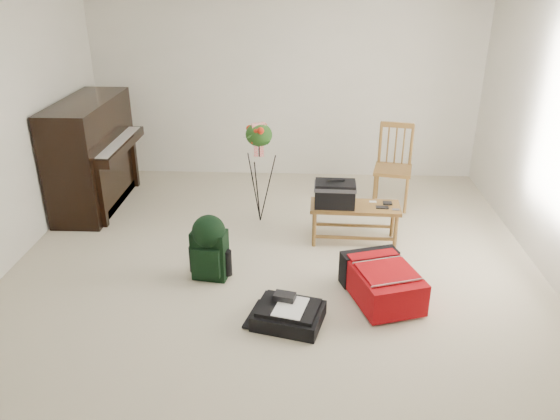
# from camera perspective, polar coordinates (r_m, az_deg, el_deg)

# --- Properties ---
(floor) EXTENTS (5.00, 5.50, 0.01)m
(floor) POSITION_cam_1_polar(r_m,az_deg,el_deg) (5.06, -0.71, -7.11)
(floor) COLOR beige
(floor) RESTS_ON ground
(wall_back) EXTENTS (5.00, 0.04, 2.50)m
(wall_back) POSITION_cam_1_polar(r_m,az_deg,el_deg) (7.19, 0.58, 13.23)
(wall_back) COLOR white
(wall_back) RESTS_ON floor
(piano) EXTENTS (0.71, 1.50, 1.25)m
(piano) POSITION_cam_1_polar(r_m,az_deg,el_deg) (6.71, -18.94, 5.33)
(piano) COLOR black
(piano) RESTS_ON floor
(bench) EXTENTS (0.92, 0.39, 0.70)m
(bench) POSITION_cam_1_polar(r_m,az_deg,el_deg) (5.51, 6.43, 1.27)
(bench) COLOR brown
(bench) RESTS_ON floor
(dining_chair) EXTENTS (0.50, 0.50, 0.97)m
(dining_chair) POSITION_cam_1_polar(r_m,az_deg,el_deg) (6.51, 11.68, 4.41)
(dining_chair) COLOR brown
(dining_chair) RESTS_ON floor
(red_suitcase) EXTENTS (0.69, 0.86, 0.31)m
(red_suitcase) POSITION_cam_1_polar(r_m,az_deg,el_deg) (4.80, 10.56, -7.10)
(red_suitcase) COLOR #B80A07
(red_suitcase) RESTS_ON floor
(black_duffel) EXTENTS (0.62, 0.54, 0.22)m
(black_duffel) POSITION_cam_1_polar(r_m,az_deg,el_deg) (4.44, 0.89, -10.81)
(black_duffel) COLOR black
(black_duffel) RESTS_ON floor
(green_backpack) EXTENTS (0.34, 0.31, 0.62)m
(green_backpack) POSITION_cam_1_polar(r_m,az_deg,el_deg) (4.94, -7.40, -3.59)
(green_backpack) COLOR black
(green_backpack) RESTS_ON floor
(flower_stand) EXTENTS (0.46, 0.46, 1.16)m
(flower_stand) POSITION_cam_1_polar(r_m,az_deg,el_deg) (5.92, -2.15, 3.85)
(flower_stand) COLOR black
(flower_stand) RESTS_ON floor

